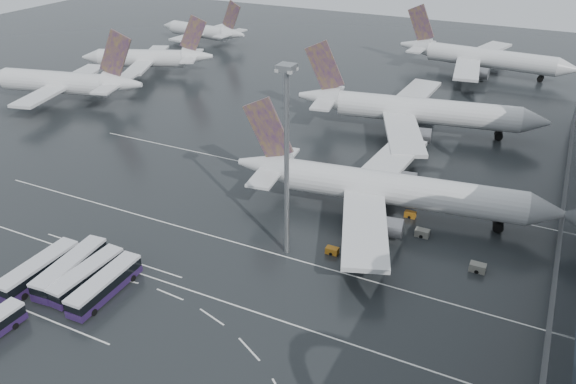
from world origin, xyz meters
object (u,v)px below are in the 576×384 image
at_px(bus_row_near_a, 39,270).
at_px(gse_cart_belly_e, 410,214).
at_px(airliner_gate_c, 481,58).
at_px(bus_row_near_c, 87,276).
at_px(jet_remote_mid, 150,58).
at_px(jet_remote_far, 204,32).
at_px(gse_cart_belly_d, 478,268).
at_px(airliner_main, 385,189).
at_px(floodlight_mast, 287,142).
at_px(bus_row_near_b, 71,268).
at_px(bus_row_near_d, 105,285).
at_px(airliner_gate_b, 414,111).
at_px(jet_remote_west, 65,83).
at_px(gse_cart_belly_b, 422,233).
at_px(gse_cart_belly_c, 332,251).

height_order(bus_row_near_a, gse_cart_belly_e, bus_row_near_a).
relative_size(airliner_gate_c, bus_row_near_a, 4.07).
bearing_deg(bus_row_near_c, jet_remote_mid, 34.77).
bearing_deg(jet_remote_far, gse_cart_belly_d, 145.56).
relative_size(gse_cart_belly_d, gse_cart_belly_e, 1.22).
height_order(airliner_main, airliner_gate_c, airliner_gate_c).
bearing_deg(floodlight_mast, bus_row_near_b, -141.63).
height_order(airliner_gate_c, bus_row_near_d, airliner_gate_c).
bearing_deg(bus_row_near_c, jet_remote_far, 28.26).
xyz_separation_m(airliner_main, airliner_gate_b, (-5.81, 41.50, 0.22)).
distance_m(jet_remote_west, bus_row_near_a, 84.98).
bearing_deg(gse_cart_belly_e, gse_cart_belly_b, -56.58).
distance_m(jet_remote_mid, bus_row_near_a, 109.68).
height_order(bus_row_near_b, gse_cart_belly_d, bus_row_near_b).
relative_size(airliner_gate_b, bus_row_near_c, 4.56).
height_order(jet_remote_west, floodlight_mast, floodlight_mast).
bearing_deg(gse_cart_belly_d, bus_row_near_a, -151.92).
distance_m(airliner_gate_b, floodlight_mast, 62.57).
height_order(bus_row_near_b, gse_cart_belly_c, bus_row_near_b).
height_order(bus_row_near_d, gse_cart_belly_e, bus_row_near_d).
bearing_deg(airliner_gate_c, bus_row_near_c, -99.70).
bearing_deg(jet_remote_mid, airliner_gate_c, -176.81).
distance_m(airliner_gate_b, gse_cart_belly_b, 48.61).
bearing_deg(airliner_main, gse_cart_belly_c, -109.37).
relative_size(floodlight_mast, gse_cart_belly_d, 12.71).
bearing_deg(airliner_gate_c, jet_remote_west, -137.32).
bearing_deg(jet_remote_mid, airliner_gate_b, 149.91).
distance_m(bus_row_near_d, floodlight_mast, 33.74).
height_order(airliner_main, bus_row_near_a, airliner_main).
distance_m(jet_remote_mid, bus_row_near_d, 114.42).
relative_size(jet_remote_mid, bus_row_near_c, 3.14).
bearing_deg(airliner_gate_c, gse_cart_belly_c, -88.09).
height_order(jet_remote_west, bus_row_near_c, jet_remote_west).
bearing_deg(airliner_main, airliner_gate_b, 90.17).
relative_size(bus_row_near_d, floodlight_mast, 0.43).
bearing_deg(airliner_gate_b, gse_cart_belly_c, -97.29).
relative_size(jet_remote_far, gse_cart_belly_d, 16.24).
bearing_deg(gse_cart_belly_e, bus_row_near_b, -135.51).
bearing_deg(bus_row_near_c, gse_cart_belly_b, -48.27).
xyz_separation_m(airliner_gate_c, gse_cart_belly_c, (-3.92, -115.70, -4.42)).
distance_m(airliner_main, gse_cart_belly_b, 10.66).
relative_size(jet_remote_far, gse_cart_belly_e, 19.88).
height_order(bus_row_near_b, gse_cart_belly_e, bus_row_near_b).
height_order(airliner_gate_c, bus_row_near_b, airliner_gate_c).
bearing_deg(jet_remote_mid, airliner_main, 128.02).
height_order(bus_row_near_d, gse_cart_belly_c, bus_row_near_d).
xyz_separation_m(bus_row_near_d, gse_cart_belly_d, (47.79, 29.96, -1.13)).
relative_size(jet_remote_west, gse_cart_belly_b, 19.97).
relative_size(airliner_gate_c, jet_remote_west, 1.17).
distance_m(airliner_main, gse_cart_belly_c, 17.27).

